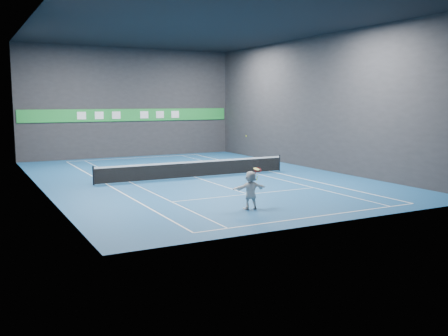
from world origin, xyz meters
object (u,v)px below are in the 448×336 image
player (251,190)px  tennis_ball (246,136)px  tennis_net (195,169)px  tennis_racket (257,171)px

player → tennis_ball: 2.34m
tennis_ball → tennis_net: 9.90m
tennis_ball → tennis_racket: bearing=0.5°
tennis_net → tennis_racket: (-1.29, -9.36, 1.09)m
tennis_racket → tennis_net: bearing=82.1°
player → tennis_net: size_ratio=0.13×
player → tennis_net: player is taller
tennis_ball → tennis_net: bearing=78.7°
tennis_net → tennis_ball: bearing=-101.3°
tennis_ball → tennis_racket: size_ratio=0.10×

